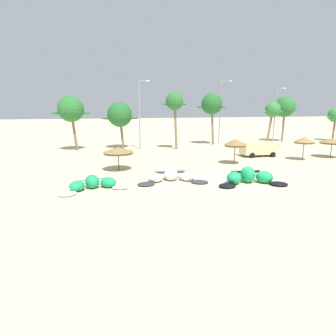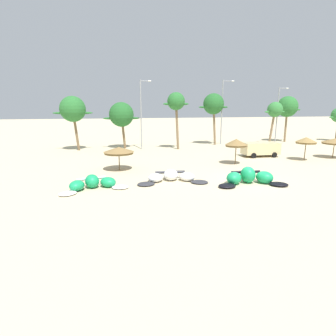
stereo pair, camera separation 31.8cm
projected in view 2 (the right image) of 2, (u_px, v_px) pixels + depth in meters
name	position (u px, v px, depth m)	size (l,w,h in m)	color
ground_plane	(247.00, 180.00, 24.81)	(260.00, 260.00, 0.00)	beige
kite_far_left	(93.00, 184.00, 22.16)	(5.57, 3.21, 1.10)	white
kite_left	(171.00, 177.00, 24.41)	(6.46, 3.16, 0.99)	#333338
kite_left_of_center	(249.00, 177.00, 23.58)	(6.24, 3.17, 1.41)	black
beach_umbrella_near_van	(119.00, 150.00, 28.25)	(3.11, 3.11, 2.43)	brown
beach_umbrella_middle	(236.00, 143.00, 31.09)	(2.48, 2.48, 2.91)	brown
beach_umbrella_near_palms	(306.00, 140.00, 33.27)	(2.43, 2.43, 2.86)	brown
beach_umbrella_outermost	(335.00, 141.00, 34.95)	(3.06, 3.06, 2.51)	brown
parked_van	(260.00, 148.00, 36.18)	(4.74, 2.44, 1.84)	beige
palm_leftmost	(73.00, 109.00, 40.13)	(5.61, 3.74, 7.95)	brown
palm_left	(121.00, 115.00, 42.28)	(5.63, 3.76, 7.12)	brown
palm_left_of_gap	(176.00, 102.00, 40.98)	(3.95, 2.63, 8.53)	#7F6647
palm_center_left	(214.00, 104.00, 46.09)	(5.21, 3.47, 8.59)	#7F6647
palm_center_right	(275.00, 110.00, 45.57)	(3.74, 2.49, 7.19)	#7F6647
palm_right_of_gap	(287.00, 107.00, 49.92)	(5.57, 3.71, 8.26)	#7F6647
lamppost_west	(142.00, 112.00, 41.43)	(1.75, 0.24, 10.27)	gray
lamppost_west_center	(223.00, 109.00, 46.93)	(2.14, 0.24, 10.75)	gray
lamppost_east_center	(278.00, 113.00, 46.61)	(1.84, 0.24, 9.55)	gray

